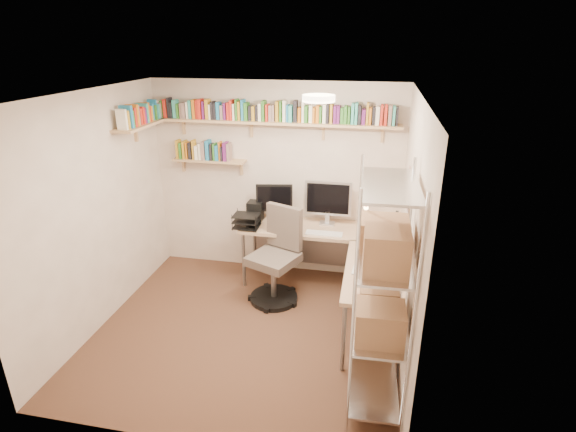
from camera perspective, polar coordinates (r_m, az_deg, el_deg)
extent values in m
plane|color=#4F2C22|center=(5.07, -5.25, -14.24)|extent=(3.20, 3.20, 0.00)
cube|color=beige|center=(5.82, -1.55, 4.53)|extent=(3.20, 0.04, 2.50)
cube|color=beige|center=(5.13, -23.16, 0.34)|extent=(0.04, 3.00, 2.50)
cube|color=beige|center=(4.29, 15.14, -2.68)|extent=(0.04, 3.00, 2.50)
cube|color=beige|center=(3.21, -13.63, -11.31)|extent=(3.20, 0.04, 2.50)
cube|color=silver|center=(4.13, -6.47, 15.09)|extent=(3.20, 3.00, 0.04)
cube|color=silver|center=(4.70, 15.04, 3.39)|extent=(0.01, 0.30, 0.42)
cube|color=silver|center=(4.34, 15.23, 1.14)|extent=(0.01, 0.28, 0.38)
cylinder|color=#FFEAC6|center=(4.18, 3.91, 14.69)|extent=(0.30, 0.30, 0.06)
cube|color=tan|center=(5.52, -1.92, 11.81)|extent=(3.05, 0.25, 0.03)
cube|color=tan|center=(5.65, -17.96, 11.03)|extent=(0.25, 1.00, 0.03)
cube|color=tan|center=(5.90, -9.93, 6.98)|extent=(0.95, 0.20, 0.02)
cube|color=tan|center=(5.97, -13.28, 11.34)|extent=(0.03, 0.20, 0.20)
cube|color=tan|center=(5.66, -4.77, 11.29)|extent=(0.03, 0.20, 0.20)
cube|color=tan|center=(5.49, 4.47, 10.97)|extent=(0.03, 0.20, 0.20)
cube|color=tan|center=(5.45, 11.91, 10.50)|extent=(0.03, 0.20, 0.20)
cube|color=white|center=(6.00, -16.02, 12.97)|extent=(0.04, 0.11, 0.21)
cube|color=#327828|center=(5.98, -15.60, 12.97)|extent=(0.03, 0.11, 0.21)
cube|color=red|center=(5.95, -15.18, 13.07)|extent=(0.04, 0.13, 0.23)
cube|color=black|center=(5.93, -14.77, 13.18)|extent=(0.03, 0.12, 0.24)
cube|color=black|center=(5.92, -14.45, 12.91)|extent=(0.03, 0.13, 0.19)
cube|color=teal|center=(5.90, -14.07, 13.08)|extent=(0.04, 0.12, 0.22)
cube|color=#327828|center=(5.89, -13.68, 12.87)|extent=(0.03, 0.12, 0.18)
cube|color=gray|center=(5.87, -13.30, 12.91)|extent=(0.03, 0.12, 0.18)
cube|color=gray|center=(5.85, -12.95, 12.95)|extent=(0.04, 0.15, 0.19)
cube|color=white|center=(5.83, -12.52, 13.02)|extent=(0.03, 0.13, 0.20)
cube|color=teal|center=(5.82, -12.19, 13.13)|extent=(0.03, 0.13, 0.22)
cube|color=orange|center=(5.80, -11.76, 13.17)|extent=(0.04, 0.12, 0.23)
cube|color=red|center=(5.78, -11.37, 13.15)|extent=(0.03, 0.11, 0.22)
cube|color=red|center=(5.77, -11.01, 13.22)|extent=(0.04, 0.15, 0.24)
cube|color=#631A65|center=(5.75, -10.57, 13.10)|extent=(0.03, 0.12, 0.21)
cube|color=#BF8E23|center=(5.73, -10.13, 13.23)|extent=(0.04, 0.12, 0.24)
cube|color=white|center=(5.72, -9.75, 12.95)|extent=(0.02, 0.13, 0.18)
cube|color=black|center=(5.71, -9.48, 13.11)|extent=(0.03, 0.14, 0.21)
cube|color=black|center=(5.70, -9.15, 13.04)|extent=(0.03, 0.12, 0.20)
cube|color=teal|center=(5.69, -8.76, 13.09)|extent=(0.04, 0.12, 0.21)
cube|color=gray|center=(5.67, -8.31, 12.91)|extent=(0.04, 0.12, 0.17)
cube|color=#631A65|center=(5.66, -7.93, 13.06)|extent=(0.03, 0.12, 0.20)
cube|color=red|center=(5.64, -7.48, 13.09)|extent=(0.04, 0.13, 0.21)
cube|color=red|center=(5.63, -7.12, 13.24)|extent=(0.03, 0.14, 0.24)
cube|color=white|center=(5.62, -6.78, 13.03)|extent=(0.02, 0.14, 0.19)
cube|color=#327828|center=(5.61, -6.45, 13.30)|extent=(0.02, 0.13, 0.25)
cube|color=#BF8E23|center=(5.60, -6.11, 13.16)|extent=(0.03, 0.13, 0.22)
cube|color=teal|center=(5.59, -5.68, 13.28)|extent=(0.03, 0.14, 0.24)
cube|color=#327828|center=(5.58, -5.26, 13.10)|extent=(0.04, 0.13, 0.21)
cube|color=black|center=(5.57, -4.75, 12.91)|extent=(0.04, 0.12, 0.17)
cube|color=#BF8E23|center=(5.56, -4.32, 12.88)|extent=(0.04, 0.12, 0.17)
cube|color=black|center=(5.55, -3.91, 12.91)|extent=(0.03, 0.11, 0.18)
cube|color=white|center=(5.53, -3.50, 13.05)|extent=(0.04, 0.13, 0.21)
cube|color=#327828|center=(5.52, -3.05, 13.21)|extent=(0.03, 0.14, 0.24)
cube|color=red|center=(5.51, -2.62, 13.00)|extent=(0.03, 0.14, 0.20)
cube|color=gray|center=(5.50, -2.17, 12.93)|extent=(0.04, 0.11, 0.19)
cube|color=gray|center=(5.49, -1.77, 12.96)|extent=(0.02, 0.13, 0.20)
cube|color=#BF8E23|center=(5.48, -1.31, 13.16)|extent=(0.04, 0.11, 0.24)
cube|color=#327828|center=(5.47, -0.86, 13.18)|extent=(0.02, 0.14, 0.24)
cube|color=white|center=(5.46, -0.41, 13.20)|extent=(0.04, 0.12, 0.25)
cube|color=teal|center=(5.46, -0.02, 12.93)|extent=(0.02, 0.13, 0.20)
cube|color=teal|center=(5.45, 0.39, 12.89)|extent=(0.04, 0.15, 0.19)
cube|color=black|center=(5.44, 0.98, 13.17)|extent=(0.04, 0.11, 0.25)
cube|color=orange|center=(5.44, 1.52, 12.74)|extent=(0.03, 0.12, 0.17)
cube|color=white|center=(5.42, 1.98, 13.07)|extent=(0.03, 0.13, 0.24)
cube|color=#327828|center=(5.42, 2.38, 12.82)|extent=(0.04, 0.14, 0.19)
cube|color=white|center=(5.41, 2.95, 12.82)|extent=(0.04, 0.11, 0.20)
cube|color=orange|center=(5.41, 3.36, 12.69)|extent=(0.03, 0.14, 0.18)
cube|color=orange|center=(5.40, 3.82, 12.81)|extent=(0.04, 0.14, 0.20)
cube|color=#327828|center=(5.40, 4.20, 12.73)|extent=(0.02, 0.12, 0.19)
cube|color=white|center=(5.39, 4.67, 12.83)|extent=(0.04, 0.12, 0.21)
cube|color=black|center=(5.39, 5.09, 12.84)|extent=(0.03, 0.12, 0.22)
cube|color=#BF8E23|center=(5.38, 5.55, 12.81)|extent=(0.03, 0.13, 0.22)
cube|color=#631A65|center=(5.38, 6.01, 12.71)|extent=(0.03, 0.13, 0.20)
cube|color=#631A65|center=(5.38, 6.42, 12.69)|extent=(0.04, 0.11, 0.20)
cube|color=#327828|center=(5.37, 6.88, 12.55)|extent=(0.03, 0.11, 0.18)
cube|color=#327828|center=(5.37, 7.33, 12.64)|extent=(0.04, 0.12, 0.20)
cube|color=#327828|center=(5.37, 7.76, 12.56)|extent=(0.03, 0.11, 0.19)
cube|color=teal|center=(5.36, 8.23, 12.76)|extent=(0.03, 0.12, 0.24)
cube|color=teal|center=(5.36, 8.68, 12.77)|extent=(0.03, 0.14, 0.24)
cube|color=black|center=(5.36, 9.10, 12.59)|extent=(0.03, 0.13, 0.21)
cube|color=#631A65|center=(5.36, 9.60, 12.33)|extent=(0.04, 0.13, 0.17)
cube|color=#BF8E23|center=(5.35, 10.07, 12.70)|extent=(0.03, 0.12, 0.25)
cube|color=orange|center=(5.36, 10.41, 12.38)|extent=(0.03, 0.12, 0.19)
cube|color=black|center=(5.36, 10.84, 12.40)|extent=(0.03, 0.12, 0.20)
cube|color=white|center=(5.36, 11.31, 12.41)|extent=(0.04, 0.11, 0.21)
cube|color=red|center=(5.35, 11.80, 12.48)|extent=(0.03, 0.12, 0.23)
cube|color=red|center=(5.35, 12.30, 12.43)|extent=(0.03, 0.14, 0.23)
cube|color=gray|center=(5.36, 12.82, 12.38)|extent=(0.04, 0.12, 0.22)
cube|color=teal|center=(5.36, 13.29, 12.31)|extent=(0.03, 0.12, 0.22)
cube|color=black|center=(5.36, 13.69, 12.24)|extent=(0.02, 0.13, 0.21)
cube|color=white|center=(5.26, -20.36, 11.41)|extent=(0.12, 0.04, 0.22)
cube|color=#BF8E23|center=(5.30, -20.10, 11.39)|extent=(0.12, 0.04, 0.20)
cube|color=teal|center=(5.34, -19.84, 11.76)|extent=(0.14, 0.04, 0.25)
cube|color=#327828|center=(5.39, -19.54, 11.53)|extent=(0.13, 0.02, 0.18)
cube|color=red|center=(5.42, -19.36, 11.74)|extent=(0.13, 0.04, 0.21)
cube|color=orange|center=(5.45, -19.15, 11.99)|extent=(0.14, 0.04, 0.24)
cube|color=gray|center=(5.50, -18.90, 12.00)|extent=(0.12, 0.03, 0.23)
cube|color=red|center=(5.53, -18.67, 11.87)|extent=(0.13, 0.04, 0.18)
cube|color=red|center=(5.57, -18.45, 12.02)|extent=(0.15, 0.04, 0.20)
cube|color=#631A65|center=(5.62, -18.19, 12.03)|extent=(0.13, 0.03, 0.18)
cube|color=teal|center=(5.65, -18.02, 12.33)|extent=(0.15, 0.03, 0.22)
cube|color=orange|center=(5.69, -17.79, 12.42)|extent=(0.13, 0.04, 0.22)
cube|color=red|center=(5.72, -17.61, 12.29)|extent=(0.14, 0.02, 0.18)
cube|color=#BF8E23|center=(5.76, -17.42, 12.30)|extent=(0.13, 0.04, 0.17)
cube|color=teal|center=(5.80, -17.21, 12.52)|extent=(0.11, 0.04, 0.20)
cube|color=#327828|center=(5.84, -16.99, 12.47)|extent=(0.15, 0.03, 0.17)
cube|color=teal|center=(5.87, -16.83, 12.85)|extent=(0.11, 0.03, 0.24)
cube|color=teal|center=(5.91, -16.59, 12.64)|extent=(0.13, 0.04, 0.18)
cube|color=gray|center=(5.95, -16.39, 12.76)|extent=(0.14, 0.04, 0.19)
cube|color=#327828|center=(6.00, -16.16, 12.80)|extent=(0.13, 0.03, 0.18)
cube|color=#BF8E23|center=(6.03, -13.72, 8.28)|extent=(0.03, 0.12, 0.24)
cube|color=#327828|center=(6.01, -13.32, 8.13)|extent=(0.03, 0.14, 0.20)
cube|color=#BF8E23|center=(5.99, -12.95, 8.23)|extent=(0.03, 0.14, 0.23)
cube|color=orange|center=(5.98, -12.61, 8.15)|extent=(0.02, 0.11, 0.21)
cube|color=black|center=(5.96, -12.22, 8.14)|extent=(0.04, 0.12, 0.21)
cube|color=#BF8E23|center=(5.94, -11.83, 8.29)|extent=(0.02, 0.11, 0.25)
cube|color=white|center=(5.93, -11.41, 7.96)|extent=(0.04, 0.13, 0.18)
cube|color=white|center=(5.91, -10.98, 8.08)|extent=(0.03, 0.12, 0.20)
cube|color=gray|center=(5.89, -10.57, 8.21)|extent=(0.04, 0.14, 0.23)
cube|color=teal|center=(5.87, -10.06, 8.28)|extent=(0.04, 0.14, 0.25)
cube|color=black|center=(5.85, -9.62, 8.06)|extent=(0.03, 0.13, 0.21)
cube|color=#327828|center=(5.84, -9.25, 8.08)|extent=(0.03, 0.13, 0.21)
cube|color=teal|center=(5.83, -8.89, 7.97)|extent=(0.04, 0.14, 0.19)
cube|color=orange|center=(5.81, -8.57, 8.18)|extent=(0.02, 0.11, 0.24)
cube|color=black|center=(5.81, -8.29, 7.88)|extent=(0.02, 0.14, 0.18)
cube|color=#631A65|center=(5.79, -7.89, 8.14)|extent=(0.04, 0.14, 0.23)
cube|color=gray|center=(5.78, -7.47, 8.07)|extent=(0.04, 0.13, 0.22)
cube|color=tan|center=(5.59, 4.30, -1.68)|extent=(1.99, 0.63, 0.04)
cube|color=tan|center=(4.68, 11.12, -6.96)|extent=(0.63, 1.36, 0.04)
cylinder|color=gray|center=(5.70, -5.64, -5.55)|extent=(0.04, 0.04, 0.73)
cylinder|color=gray|center=(6.15, -4.25, -3.37)|extent=(0.04, 0.04, 0.73)
cylinder|color=gray|center=(5.97, 13.56, -4.78)|extent=(0.04, 0.04, 0.73)
cylinder|color=gray|center=(4.36, 7.05, -15.12)|extent=(0.04, 0.04, 0.73)
cylinder|color=gray|center=(4.37, 14.17, -15.59)|extent=(0.04, 0.04, 0.73)
cube|color=gray|center=(5.97, 4.54, -3.62)|extent=(1.89, 0.02, 0.58)
cube|color=silver|center=(5.56, 5.10, 2.25)|extent=(0.58, 0.03, 0.44)
cube|color=black|center=(5.54, 5.08, 2.18)|extent=(0.52, 0.00, 0.38)
cube|color=black|center=(5.68, -1.75, 2.30)|extent=(0.46, 0.03, 0.36)
cube|color=black|center=(4.58, 13.28, -2.98)|extent=(0.03, 0.61, 0.40)
cube|color=silver|center=(4.58, 13.01, -2.96)|extent=(0.00, 0.55, 0.34)
cube|color=white|center=(5.40, 4.60, -2.23)|extent=(0.44, 0.14, 0.02)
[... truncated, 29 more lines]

